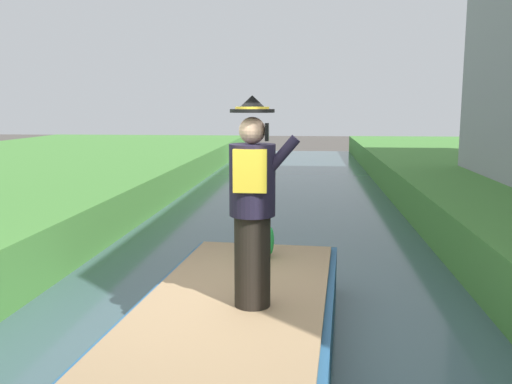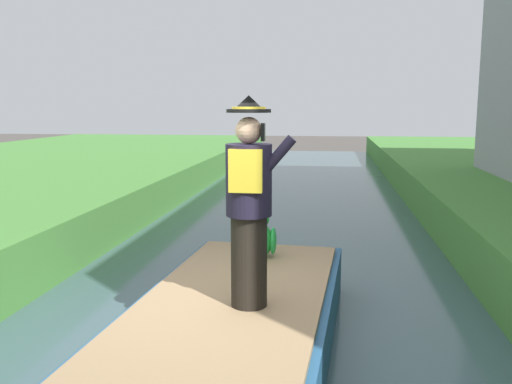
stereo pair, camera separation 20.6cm
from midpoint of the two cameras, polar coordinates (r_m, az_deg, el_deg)
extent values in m
plane|color=#4C4742|center=(5.49, -3.15, -17.79)|extent=(80.00, 80.00, 0.00)
cube|color=#3D565B|center=(5.47, -3.15, -17.32)|extent=(5.44, 48.00, 0.10)
cube|color=#23517A|center=(5.36, -3.12, -13.99)|extent=(2.07, 4.31, 0.56)
cube|color=#997A56|center=(5.25, -3.15, -10.93)|extent=(1.91, 3.96, 0.05)
cylinder|color=black|center=(4.85, -1.60, -7.19)|extent=(0.32, 0.32, 0.82)
cylinder|color=black|center=(4.70, -1.64, 1.26)|extent=(0.40, 0.40, 0.62)
cube|color=gold|center=(4.50, -1.95, 2.19)|extent=(0.28, 0.06, 0.36)
sphere|color=#DBA884|center=(4.67, -1.67, 6.44)|extent=(0.23, 0.23, 0.23)
cylinder|color=black|center=(4.66, -1.68, 8.46)|extent=(0.38, 0.38, 0.03)
cone|color=black|center=(4.66, -1.68, 9.32)|extent=(0.26, 0.26, 0.12)
cylinder|color=gold|center=(4.66, -1.68, 8.77)|extent=(0.29, 0.29, 0.02)
cylinder|color=black|center=(4.62, 1.00, 3.37)|extent=(0.38, 0.09, 0.43)
cube|color=black|center=(4.59, -0.14, 6.27)|extent=(0.03, 0.08, 0.15)
ellipsoid|color=green|center=(6.43, -0.64, -5.07)|extent=(0.26, 0.32, 0.40)
sphere|color=green|center=(6.33, -0.68, -2.79)|extent=(0.20, 0.20, 0.20)
cone|color=yellow|center=(6.23, -0.78, -3.07)|extent=(0.09, 0.09, 0.09)
ellipsoid|color=green|center=(6.44, -1.88, -5.04)|extent=(0.08, 0.20, 0.32)
ellipsoid|color=green|center=(6.41, 0.61, -5.10)|extent=(0.08, 0.20, 0.32)
camera|label=1|loc=(0.10, -91.07, -0.17)|focal=38.34mm
camera|label=2|loc=(0.10, 88.93, 0.17)|focal=38.34mm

